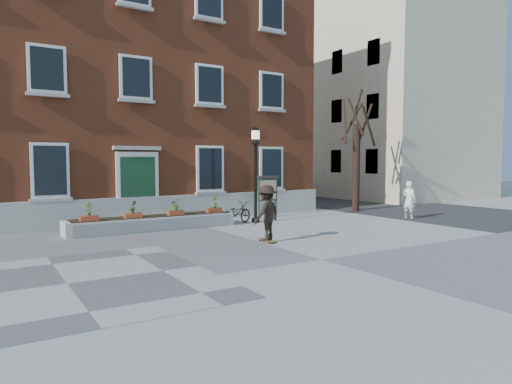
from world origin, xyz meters
TOP-DOWN VIEW (x-y plane):
  - ground at (0.00, 0.00)m, footprint 100.00×100.00m
  - checker_patch at (-6.00, 1.00)m, footprint 6.00×6.00m
  - bicycle at (1.41, 6.97)m, footprint 1.78×1.12m
  - parked_car at (10.63, 17.46)m, footprint 2.98×5.20m
  - bystander at (8.71, 4.41)m, footprint 0.49×0.66m
  - brick_building at (-2.00, 13.98)m, footprint 18.40×10.85m
  - planter_assembly at (-1.99, 7.18)m, footprint 6.20×1.12m
  - bare_tree at (9.01, 8.01)m, footprint 1.83×1.83m
  - side_street at (17.99, 19.78)m, footprint 15.20×36.00m
  - lamp_post at (2.28, 6.89)m, footprint 0.40×0.40m
  - notice_board at (3.62, 8.02)m, footprint 1.10×0.16m
  - skateboarder at (0.19, 2.87)m, footprint 1.27×1.00m

SIDE VIEW (x-z plane):
  - ground at x=0.00m, z-range 0.00..0.00m
  - checker_patch at x=-6.00m, z-range 0.00..0.01m
  - planter_assembly at x=-1.99m, z-range -0.27..0.88m
  - bicycle at x=1.41m, z-range 0.00..0.88m
  - parked_car at x=10.63m, z-range 0.00..1.62m
  - bystander at x=8.71m, z-range 0.00..1.66m
  - skateboarder at x=0.19m, z-range 0.03..1.83m
  - notice_board at x=3.62m, z-range 0.33..2.20m
  - lamp_post at x=2.28m, z-range 0.57..4.50m
  - bare_tree at x=9.01m, z-range -0.29..5.87m
  - brick_building at x=-2.00m, z-range 0.00..12.60m
  - side_street at x=17.99m, z-range -0.23..14.27m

